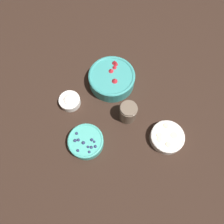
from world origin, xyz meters
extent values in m
plane|color=black|center=(0.00, 0.00, 0.00)|extent=(4.00, 4.00, 0.00)
cylinder|color=teal|center=(0.14, -0.08, 0.04)|extent=(0.24, 0.24, 0.07)
torus|color=teal|center=(0.14, -0.08, 0.07)|extent=(0.24, 0.24, 0.02)
cylinder|color=red|center=(0.14, -0.08, 0.06)|extent=(0.19, 0.19, 0.02)
cone|color=red|center=(0.19, -0.14, 0.08)|extent=(0.04, 0.04, 0.03)
cone|color=red|center=(0.17, -0.12, 0.08)|extent=(0.04, 0.04, 0.02)
cone|color=red|center=(0.10, -0.08, 0.08)|extent=(0.04, 0.04, 0.03)
cone|color=red|center=(0.16, -0.10, 0.08)|extent=(0.04, 0.04, 0.02)
cone|color=red|center=(0.18, -0.14, 0.08)|extent=(0.04, 0.04, 0.03)
cylinder|color=#47AD9E|center=(-0.05, 0.21, 0.02)|extent=(0.16, 0.16, 0.05)
torus|color=#47AD9E|center=(-0.05, 0.21, 0.05)|extent=(0.16, 0.16, 0.01)
cylinder|color=navy|center=(-0.05, 0.21, 0.04)|extent=(0.13, 0.13, 0.01)
sphere|color=navy|center=(-0.09, 0.21, 0.05)|extent=(0.01, 0.01, 0.01)
sphere|color=navy|center=(-0.02, 0.25, 0.05)|extent=(0.02, 0.02, 0.02)
sphere|color=navy|center=(-0.11, 0.23, 0.05)|extent=(0.01, 0.01, 0.01)
sphere|color=navy|center=(0.00, 0.22, 0.05)|extent=(0.01, 0.01, 0.01)
sphere|color=navy|center=(-0.07, 0.26, 0.05)|extent=(0.01, 0.01, 0.01)
sphere|color=navy|center=(-0.08, 0.22, 0.05)|extent=(0.01, 0.01, 0.01)
sphere|color=navy|center=(-0.03, 0.24, 0.05)|extent=(0.01, 0.01, 0.01)
sphere|color=navy|center=(-0.06, 0.22, 0.05)|extent=(0.02, 0.02, 0.02)
sphere|color=navy|center=(-0.08, 0.18, 0.05)|extent=(0.01, 0.01, 0.01)
sphere|color=navy|center=(-0.10, 0.19, 0.05)|extent=(0.01, 0.01, 0.01)
sphere|color=navy|center=(-0.07, 0.19, 0.05)|extent=(0.01, 0.01, 0.01)
cylinder|color=silver|center=(-0.26, -0.11, 0.02)|extent=(0.16, 0.16, 0.04)
torus|color=silver|center=(-0.26, -0.11, 0.04)|extent=(0.16, 0.16, 0.01)
cylinder|color=beige|center=(-0.26, -0.11, 0.03)|extent=(0.13, 0.13, 0.01)
cylinder|color=beige|center=(-0.25, -0.06, 0.04)|extent=(0.02, 0.02, 0.01)
cylinder|color=beige|center=(-0.28, -0.13, 0.04)|extent=(0.03, 0.03, 0.00)
cylinder|color=beige|center=(-0.22, -0.13, 0.04)|extent=(0.03, 0.03, 0.01)
cylinder|color=beige|center=(-0.29, -0.08, 0.04)|extent=(0.02, 0.02, 0.01)
cylinder|color=beige|center=(-0.24, -0.08, 0.04)|extent=(0.03, 0.03, 0.01)
cylinder|color=white|center=(0.17, 0.16, 0.02)|extent=(0.11, 0.11, 0.04)
torus|color=white|center=(0.17, 0.16, 0.04)|extent=(0.11, 0.11, 0.01)
cylinder|color=white|center=(0.17, 0.16, 0.03)|extent=(0.08, 0.08, 0.01)
ellipsoid|color=white|center=(0.17, 0.16, 0.04)|extent=(0.06, 0.06, 0.03)
cylinder|color=brown|center=(-0.06, -0.03, 0.05)|extent=(0.08, 0.08, 0.10)
cylinder|color=#3D2316|center=(-0.06, -0.03, 0.04)|extent=(0.07, 0.07, 0.07)
cylinder|color=brown|center=(-0.06, -0.03, 0.10)|extent=(0.08, 0.08, 0.01)
camera|label=1|loc=(-0.33, 0.27, 1.02)|focal=35.00mm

